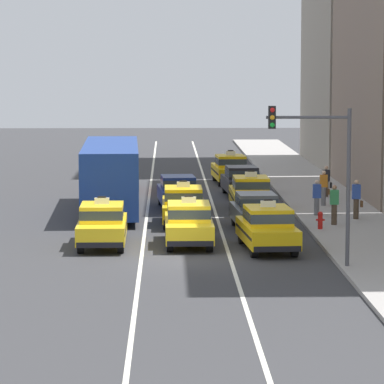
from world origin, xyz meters
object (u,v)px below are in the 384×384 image
at_px(pedestrian_mid_block, 317,197).
at_px(fire_hydrant, 320,219).
at_px(bus_left_second, 111,174).
at_px(sedan_right_fourth, 242,180).
at_px(taxi_center_second, 183,205).
at_px(taxi_right_nearest, 268,227).
at_px(pedestrian_by_storefront, 356,199).
at_px(pedestrian_far_corner, 324,188).
at_px(sedan_left_third, 118,176).
at_px(taxi_right_fifth, 230,169).
at_px(taxi_right_third, 251,193).
at_px(sedan_right_second, 256,210).
at_px(pedestrian_near_crosswalk, 334,205).
at_px(traffic_light_pole, 320,158).
at_px(sedan_center_third, 178,191).
at_px(taxi_left_nearest, 102,224).
at_px(pedestrian_trailing, 326,181).
at_px(taxi_center_nearest, 189,223).

bearing_deg(pedestrian_mid_block, fire_hydrant, -95.53).
bearing_deg(bus_left_second, sedan_right_fourth, 44.08).
xyz_separation_m(taxi_center_second, sedan_right_fourth, (3.22, 10.41, -0.03)).
distance_m(taxi_right_nearest, pedestrian_mid_block, 9.12).
bearing_deg(pedestrian_by_storefront, taxi_right_nearest, -121.82).
bearing_deg(sedan_right_fourth, pedestrian_by_storefront, -65.65).
xyz_separation_m(pedestrian_by_storefront, pedestrian_far_corner, (-0.79, 4.69, -0.02)).
distance_m(sedan_left_third, taxi_right_fifth, 7.29).
distance_m(sedan_right_fourth, pedestrian_by_storefront, 10.72).
relative_size(bus_left_second, taxi_right_third, 2.47).
distance_m(sedan_right_second, pedestrian_near_crosswalk, 3.43).
height_order(pedestrian_by_storefront, traffic_light_pole, traffic_light_pole).
distance_m(sedan_center_third, fire_hydrant, 9.80).
xyz_separation_m(taxi_right_nearest, pedestrian_far_corner, (3.79, 12.06, 0.12)).
bearing_deg(taxi_right_fifth, pedestrian_near_crosswalk, -79.02).
bearing_deg(sedan_left_third, fire_hydrant, -59.50).
bearing_deg(taxi_center_second, traffic_light_pole, -67.63).
xyz_separation_m(taxi_left_nearest, pedestrian_trailing, (10.66, 14.65, 0.06)).
height_order(taxi_left_nearest, taxi_right_fifth, same).
bearing_deg(taxi_right_nearest, pedestrian_far_corner, 72.58).
relative_size(sedan_center_third, pedestrian_by_storefront, 2.54).
distance_m(taxi_left_nearest, fire_hydrant, 9.47).
height_order(pedestrian_far_corner, fire_hydrant, pedestrian_far_corner).
relative_size(taxi_left_nearest, pedestrian_trailing, 2.89).
distance_m(taxi_right_third, sedan_right_fourth, 6.06).
distance_m(sedan_left_third, taxi_center_nearest, 18.80).
height_order(taxi_right_nearest, pedestrian_by_storefront, taxi_right_nearest).
relative_size(taxi_right_third, traffic_light_pole, 0.82).
xyz_separation_m(sedan_left_third, sedan_center_third, (3.21, -7.43, 0.00)).
bearing_deg(bus_left_second, pedestrian_by_storefront, -17.43).
relative_size(bus_left_second, sedan_right_fourth, 2.57).
bearing_deg(pedestrian_trailing, sedan_right_fourth, 160.90).
distance_m(fire_hydrant, traffic_light_pole, 9.19).
height_order(sedan_right_second, taxi_right_fifth, taxi_right_fifth).
relative_size(taxi_left_nearest, sedan_right_second, 1.04).
bearing_deg(taxi_right_nearest, taxi_right_third, 89.03).
bearing_deg(sedan_right_fourth, pedestrian_near_crosswalk, -74.53).
relative_size(sedan_center_third, pedestrian_far_corner, 2.60).
bearing_deg(pedestrian_mid_block, taxi_right_nearest, -109.15).
height_order(bus_left_second, pedestrian_trailing, bus_left_second).
relative_size(taxi_center_nearest, traffic_light_pole, 0.82).
distance_m(taxi_right_third, traffic_light_pole, 15.50).
xyz_separation_m(pedestrian_near_crosswalk, pedestrian_by_storefront, (1.24, 1.73, 0.01)).
relative_size(taxi_right_third, taxi_right_fifth, 0.98).
bearing_deg(sedan_right_fourth, pedestrian_far_corner, -54.44).
distance_m(pedestrian_by_storefront, pedestrian_trailing, 8.29).
distance_m(sedan_right_second, sedan_right_fourth, 12.08).
bearing_deg(taxi_center_second, pedestrian_near_crosswalk, -9.65).
xyz_separation_m(taxi_center_nearest, sedan_center_third, (-0.30, 11.04, -0.03)).
xyz_separation_m(sedan_center_third, traffic_light_pole, (4.62, -16.38, 2.97)).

